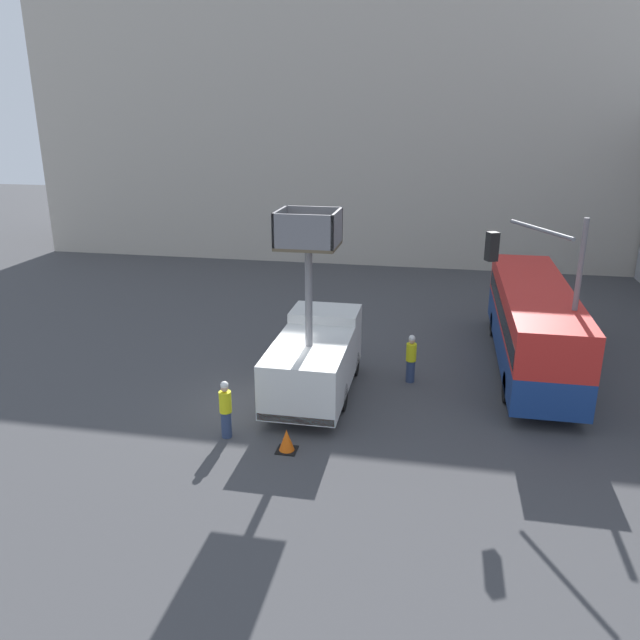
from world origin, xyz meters
TOP-DOWN VIEW (x-y plane):
  - ground_plane at (0.00, 0.00)m, footprint 120.00×120.00m
  - building_backdrop_far at (0.00, 26.12)m, footprint 44.00×10.00m
  - utility_truck at (1.37, 1.04)m, footprint 2.51×6.00m
  - city_bus at (9.13, 5.21)m, footprint 2.51×11.14m
  - traffic_light_pole at (8.93, 1.81)m, footprint 3.27×3.02m
  - road_worker_near_truck at (-0.71, -2.45)m, footprint 0.38×0.38m
  - road_worker_directing at (4.63, 2.85)m, footprint 0.38×0.38m
  - traffic_cone_near_truck at (1.31, -2.91)m, footprint 0.60×0.60m

SIDE VIEW (x-z plane):
  - ground_plane at x=0.00m, z-range 0.00..0.00m
  - traffic_cone_near_truck at x=1.31m, z-range -0.02..0.67m
  - road_worker_directing at x=4.63m, z-range 0.00..1.85m
  - road_worker_near_truck at x=-0.71m, z-range 0.00..1.88m
  - utility_truck at x=1.37m, z-range -1.84..4.86m
  - city_bus at x=9.13m, z-range 0.29..3.58m
  - traffic_light_pole at x=8.93m, z-range 1.11..7.48m
  - building_backdrop_far at x=0.00m, z-range 0.00..16.96m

